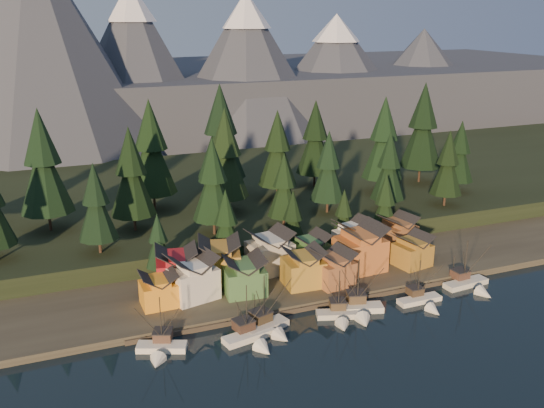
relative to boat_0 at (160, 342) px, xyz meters
name	(u,v)px	position (x,y,z in m)	size (l,w,h in m)	color
ground	(353,343)	(34.30, -9.82, -2.27)	(500.00, 500.00, 0.00)	black
shore_strip	(274,261)	(34.30, 30.18, -1.52)	(400.00, 50.00, 1.50)	#322E24
hillside	(215,197)	(34.30, 80.18, 0.73)	(420.00, 100.00, 6.00)	black
dock	(315,303)	(34.30, 6.68, -1.77)	(80.00, 4.00, 1.00)	#4C4336
mountain_ridge	(132,83)	(30.10, 203.77, 23.79)	(560.00, 190.00, 90.00)	#424855
boat_0	(160,342)	(0.00, 0.00, 0.00)	(9.79, 10.35, 11.56)	white
boat_1	(252,331)	(16.74, -2.43, 0.04)	(10.85, 11.44, 12.16)	white
boat_2	(269,320)	(21.17, -0.17, 0.27)	(10.01, 10.69, 12.53)	beige
boat_3	(340,310)	(36.15, -0.82, -0.14)	(9.77, 10.26, 11.08)	beige
boat_4	(360,303)	(40.99, -0.20, 0.15)	(11.11, 11.67, 12.60)	silver
boat_5	(423,296)	(55.50, -1.57, -0.39)	(10.00, 10.90, 10.47)	white
boat_6	(470,279)	(70.06, 1.22, -0.11)	(11.28, 12.14, 11.85)	silver
house_front_0	(159,288)	(3.19, 15.89, 3.03)	(7.34, 6.95, 7.24)	orange
house_front_1	(192,275)	(10.48, 16.91, 4.25)	(11.01, 10.74, 9.55)	silver
house_front_2	(244,274)	(21.31, 14.97, 3.62)	(9.28, 9.34, 8.35)	#416E3B
house_front_3	(303,266)	(34.70, 13.79, 3.70)	(8.80, 8.43, 8.51)	#A97F2B
house_front_4	(333,266)	(41.03, 11.89, 3.36)	(8.68, 9.21, 7.86)	#9A5E36
house_front_5	(360,246)	(50.49, 16.63, 4.93)	(10.94, 10.07, 10.86)	#BC6830
house_front_6	(412,249)	(63.18, 14.05, 3.28)	(8.84, 8.50, 7.70)	olive
house_back_0	(177,267)	(8.44, 22.05, 4.24)	(10.09, 9.81, 9.54)	maroon
house_back_1	(219,259)	(18.07, 22.17, 4.56)	(11.02, 11.10, 10.15)	#AC792C
house_back_2	(270,250)	(30.60, 23.53, 4.43)	(10.42, 9.77, 9.90)	beige
house_back_3	(310,249)	(40.24, 22.30, 3.57)	(8.86, 8.07, 8.26)	#3E6D3B
house_back_4	(355,238)	(52.95, 23.32, 4.24)	(10.29, 10.02, 9.55)	silver
house_back_5	(397,232)	(65.75, 24.45, 3.82)	(9.07, 9.15, 8.74)	brown
tree_hill_1	(43,165)	(-15.70, 58.18, 20.88)	(13.46, 13.46, 31.36)	#332319
tree_hill_2	(96,204)	(-5.70, 38.18, 15.44)	(9.20, 9.20, 21.44)	#332319
tree_hill_3	(131,175)	(4.30, 50.18, 18.38)	(11.50, 11.50, 26.79)	#332319
tree_hill_4	(151,150)	(12.30, 65.18, 20.74)	(13.36, 13.36, 31.11)	#332319
tree_hill_5	(213,183)	(22.30, 40.18, 17.12)	(10.52, 10.52, 24.50)	#332319
tree_hill_6	(225,156)	(30.30, 55.18, 19.69)	(12.53, 12.53, 29.19)	#332319
tree_hill_7	(284,187)	(40.30, 38.18, 14.50)	(8.46, 8.46, 19.71)	#332319
tree_hill_8	(277,151)	(48.30, 62.18, 18.22)	(11.38, 11.38, 26.51)	#332319
tree_hill_9	(328,168)	(56.30, 45.18, 16.27)	(9.85, 9.85, 22.94)	#332319
tree_hill_10	(315,140)	(64.30, 70.18, 18.74)	(11.78, 11.78, 27.45)	#332319
tree_hill_11	(389,168)	(72.30, 40.18, 16.07)	(9.70, 9.70, 22.59)	#332319
tree_hill_12	(384,141)	(80.30, 56.18, 19.91)	(12.71, 12.71, 29.60)	#332319
tree_hill_13	(448,165)	(90.30, 38.18, 15.74)	(9.43, 9.43, 21.97)	#332319
tree_hill_14	(423,128)	(98.30, 62.18, 21.36)	(13.84, 13.84, 32.23)	#332319
tree_hill_15	(221,135)	(34.30, 72.18, 22.06)	(14.39, 14.39, 33.51)	#332319
tree_hill_17	(460,153)	(102.30, 48.18, 15.89)	(9.55, 9.55, 22.25)	#332319
tree_shore_0	(158,242)	(6.30, 30.18, 7.45)	(6.46, 6.46, 15.06)	#332319
tree_shore_1	(226,225)	(22.30, 30.18, 9.56)	(8.12, 8.12, 18.91)	#332319
tree_shore_2	(293,220)	(39.30, 30.18, 8.45)	(7.25, 7.25, 16.88)	#332319
tree_shore_3	(344,216)	(53.30, 30.18, 7.73)	(6.69, 6.69, 15.58)	#332319
tree_shore_4	(385,205)	(65.30, 30.18, 9.31)	(7.92, 7.92, 18.45)	#332319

